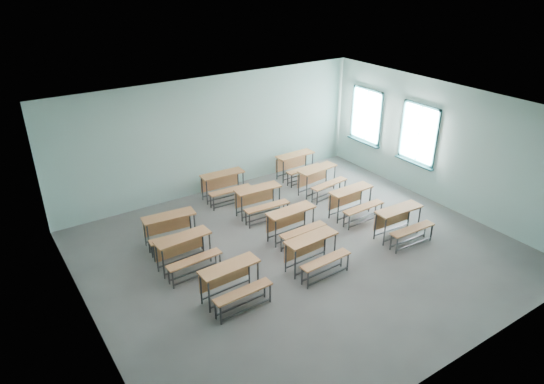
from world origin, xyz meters
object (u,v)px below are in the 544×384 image
Objects in this scene: desk_unit_r0c2 at (401,219)px; desk_unit_r1c1 at (294,221)px; desk_unit_r1c2 at (353,199)px; desk_unit_r2c2 at (320,177)px; desk_unit_r0c1 at (314,249)px; desk_unit_r1c0 at (186,249)px; desk_unit_r0c0 at (233,279)px; desk_unit_r3c2 at (297,163)px; desk_unit_r3c1 at (224,183)px; desk_unit_r2c0 at (171,227)px; desk_unit_r2c1 at (260,198)px.

desk_unit_r0c2 is 1.02× the size of desk_unit_r1c1.
desk_unit_r1c2 is 0.95× the size of desk_unit_r2c2.
desk_unit_r1c0 is at bearing 143.71° from desk_unit_r0c1.
desk_unit_r0c0 is 1.01× the size of desk_unit_r1c1.
desk_unit_r0c0 is at bearing -179.49° from desk_unit_r0c2.
desk_unit_r0c1 and desk_unit_r1c1 have the same top height.
desk_unit_r0c1 is at bearing -123.02° from desk_unit_r3c2.
desk_unit_r3c1 is at bearing 61.38° from desk_unit_r0c0.
desk_unit_r0c2 is 1.02× the size of desk_unit_r1c2.
desk_unit_r3c2 is (0.24, 2.70, 0.00)m from desk_unit_r1c2.
desk_unit_r1c0 and desk_unit_r2c2 have the same top height.
desk_unit_r2c2 is at bearing 13.32° from desk_unit_r1c0.
desk_unit_r0c2 is 5.27m from desk_unit_r2c0.
desk_unit_r0c1 is at bearing -3.03° from desk_unit_r0c0.
desk_unit_r0c1 is 3.68m from desk_unit_r2c2.
desk_unit_r2c0 is at bearing 92.21° from desk_unit_r0c0.
desk_unit_r3c1 is (1.95, 3.89, 0.00)m from desk_unit_r0c0.
desk_unit_r0c2 is 4.72m from desk_unit_r3c1.
desk_unit_r1c1 is at bearing 71.55° from desk_unit_r0c1.
desk_unit_r0c1 is at bearing -44.50° from desk_unit_r2c0.
desk_unit_r1c2 is 1.00× the size of desk_unit_r3c2.
desk_unit_r2c0 is at bearing 152.46° from desk_unit_r0c2.
desk_unit_r0c0 is 1.00× the size of desk_unit_r1c0.
desk_unit_r1c2 is at bearing -10.40° from desk_unit_r2c0.
desk_unit_r0c0 is at bearing -139.20° from desk_unit_r3c2.
desk_unit_r3c1 is at bearing 39.00° from desk_unit_r2c0.
desk_unit_r0c1 and desk_unit_r2c0 have the same top height.
desk_unit_r0c0 is at bearing -113.53° from desk_unit_r3c1.
desk_unit_r3c1 is at bearing 44.91° from desk_unit_r1c0.
desk_unit_r0c1 is at bearing -137.03° from desk_unit_r2c2.
desk_unit_r2c0 is 0.99× the size of desk_unit_r2c2.
desk_unit_r2c0 is 2.55m from desk_unit_r3c1.
desk_unit_r3c1 is at bearing 106.90° from desk_unit_r2c1.
desk_unit_r1c1 is 0.95× the size of desk_unit_r2c2.
desk_unit_r2c0 is (-2.45, 1.31, 0.00)m from desk_unit_r1c1.
desk_unit_r2c1 is (2.25, 2.59, 0.00)m from desk_unit_r0c0.
desk_unit_r2c2 is at bearing 83.48° from desk_unit_r1c2.
desk_unit_r2c0 is at bearing -143.55° from desk_unit_r3c1.
desk_unit_r2c2 is 1.06× the size of desk_unit_r3c2.
desk_unit_r1c2 is at bearing -96.05° from desk_unit_r3c2.
desk_unit_r3c2 is at bearing 51.33° from desk_unit_r1c1.
desk_unit_r2c2 is at bearing -95.47° from desk_unit_r3c2.
desk_unit_r0c1 is (1.92, -0.03, 0.00)m from desk_unit_r0c0.
desk_unit_r0c2 and desk_unit_r2c0 have the same top height.
desk_unit_r0c1 is at bearing -93.48° from desk_unit_r2c1.
desk_unit_r2c2 is (2.39, 2.79, 0.00)m from desk_unit_r0c1.
desk_unit_r0c2 is at bearing -48.62° from desk_unit_r2c1.
desk_unit_r2c0 is (-2.11, 2.52, 0.00)m from desk_unit_r0c1.
desk_unit_r3c1 is (-0.31, 1.30, 0.00)m from desk_unit_r2c1.
desk_unit_r2c0 is at bearing -173.82° from desk_unit_r2c1.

